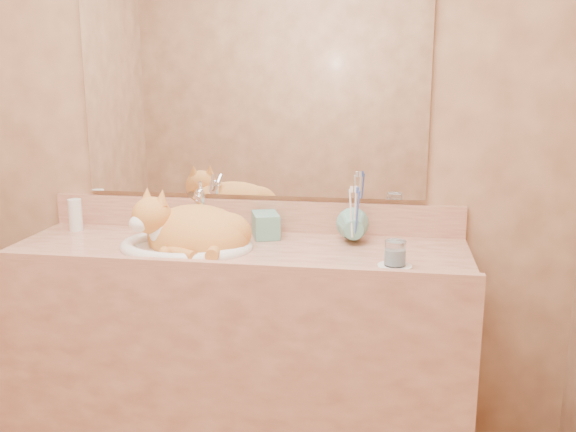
% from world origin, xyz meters
% --- Properties ---
extents(wall_back, '(2.40, 0.02, 2.50)m').
position_xyz_m(wall_back, '(0.00, 1.00, 1.25)').
color(wall_back, '#8B5D3F').
rests_on(wall_back, ground).
extents(vanity_counter, '(1.60, 0.55, 0.85)m').
position_xyz_m(vanity_counter, '(0.00, 0.72, 0.42)').
color(vanity_counter, '#995A45').
rests_on(vanity_counter, floor).
extents(mirror, '(1.30, 0.02, 0.80)m').
position_xyz_m(mirror, '(0.00, 0.99, 1.39)').
color(mirror, white).
rests_on(mirror, wall_back).
extents(sink_basin, '(0.53, 0.47, 0.14)m').
position_xyz_m(sink_basin, '(-0.18, 0.70, 0.92)').
color(sink_basin, white).
rests_on(sink_basin, vanity_counter).
extents(faucet, '(0.07, 0.14, 0.19)m').
position_xyz_m(faucet, '(-0.18, 0.88, 0.94)').
color(faucet, white).
rests_on(faucet, vanity_counter).
extents(cat, '(0.49, 0.45, 0.22)m').
position_xyz_m(cat, '(-0.16, 0.72, 0.91)').
color(cat, '#CA772E').
rests_on(cat, sink_basin).
extents(soap_dispenser, '(0.12, 0.12, 0.20)m').
position_xyz_m(soap_dispenser, '(0.09, 0.83, 0.95)').
color(soap_dispenser, '#65A28F').
rests_on(soap_dispenser, vanity_counter).
extents(toothbrush_cup, '(0.13, 0.13, 0.11)m').
position_xyz_m(toothbrush_cup, '(0.40, 0.81, 0.91)').
color(toothbrush_cup, '#65A28F').
rests_on(toothbrush_cup, vanity_counter).
extents(toothbrushes, '(0.04, 0.04, 0.22)m').
position_xyz_m(toothbrushes, '(0.40, 0.81, 0.98)').
color(toothbrushes, white).
rests_on(toothbrushes, toothbrush_cup).
extents(saucer, '(0.11, 0.11, 0.01)m').
position_xyz_m(saucer, '(0.54, 0.58, 0.85)').
color(saucer, white).
rests_on(saucer, vanity_counter).
extents(water_glass, '(0.07, 0.07, 0.08)m').
position_xyz_m(water_glass, '(0.54, 0.58, 0.90)').
color(water_glass, silver).
rests_on(water_glass, saucer).
extents(lotion_bottle, '(0.05, 0.05, 0.12)m').
position_xyz_m(lotion_bottle, '(-0.67, 0.88, 0.91)').
color(lotion_bottle, white).
rests_on(lotion_bottle, vanity_counter).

